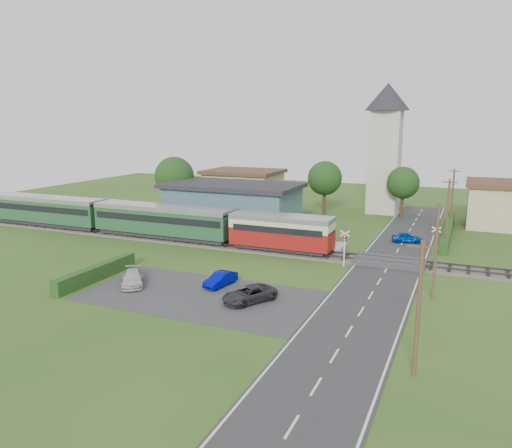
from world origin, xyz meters
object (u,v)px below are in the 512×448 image
at_px(crossing_signal_near, 345,243).
at_px(crossing_signal_far, 436,239).
at_px(house_east, 504,204).
at_px(car_park_blue, 221,279).
at_px(car_on_road, 407,238).
at_px(pedestrian_far, 176,223).
at_px(church_tower, 386,139).
at_px(car_park_dark, 249,294).
at_px(car_park_silver, 133,278).
at_px(house_west, 244,188).
at_px(train, 138,218).
at_px(equipment_hut, 149,216).
at_px(pedestrian_near, 256,231).
at_px(station_building, 233,205).

xyz_separation_m(crossing_signal_near, crossing_signal_far, (7.20, 4.80, 0.00)).
xyz_separation_m(house_east, car_park_blue, (-21.07, -33.50, -2.19)).
relative_size(crossing_signal_far, car_on_road, 1.05).
bearing_deg(pedestrian_far, church_tower, -42.61).
height_order(house_east, car_park_dark, house_east).
relative_size(church_tower, car_park_silver, 4.60).
height_order(house_west, car_park_silver, house_west).
height_order(train, car_park_silver, train).
relative_size(equipment_hut, pedestrian_near, 1.72).
distance_m(house_east, crossing_signal_near, 27.95).
height_order(crossing_signal_far, pedestrian_far, crossing_signal_far).
distance_m(car_park_dark, pedestrian_far, 23.45).
bearing_deg(car_on_road, house_west, 46.59).
relative_size(train, church_tower, 2.45).
distance_m(house_west, crossing_signal_far, 35.26).
height_order(car_park_blue, pedestrian_far, pedestrian_far).
distance_m(house_west, car_park_blue, 37.27).
xyz_separation_m(station_building, church_tower, (15.00, 17.01, 7.53)).
bearing_deg(house_west, house_east, -1.64).
xyz_separation_m(station_building, pedestrian_far, (-4.13, -6.22, -1.36)).
bearing_deg(pedestrian_far, equipment_hut, 80.61).
distance_m(car_park_silver, pedestrian_far, 18.09).
distance_m(equipment_hut, station_building, 9.92).
distance_m(station_building, church_tower, 23.89).
relative_size(equipment_hut, pedestrian_far, 1.45).
bearing_deg(station_building, car_park_dark, -61.52).
distance_m(car_park_blue, car_park_silver, 6.85).
bearing_deg(station_building, crossing_signal_far, -15.63).
xyz_separation_m(house_east, pedestrian_far, (-34.13, -19.22, -1.47)).
height_order(house_west, crossing_signal_near, house_west).
relative_size(church_tower, pedestrian_far, 10.01).
height_order(house_east, car_park_blue, house_east).
distance_m(house_east, crossing_signal_far, 20.64).
bearing_deg(equipment_hut, crossing_signal_far, -1.46).
xyz_separation_m(equipment_hut, station_building, (8.00, 5.79, 0.95)).
height_order(house_west, pedestrian_far, house_west).
bearing_deg(pedestrian_near, station_building, -32.71).
xyz_separation_m(car_on_road, pedestrian_far, (-24.56, -6.10, 0.75)).
height_order(crossing_signal_near, crossing_signal_far, same).
relative_size(station_building, house_east, 1.82).
height_order(station_building, house_east, house_east).
relative_size(house_east, pedestrian_far, 5.00).
bearing_deg(crossing_signal_near, equipment_hut, 167.06).
height_order(train, church_tower, church_tower).
bearing_deg(church_tower, house_east, -14.93).
height_order(crossing_signal_far, car_park_dark, crossing_signal_far).
height_order(church_tower, car_park_dark, church_tower).
relative_size(equipment_hut, car_park_silver, 0.67).
xyz_separation_m(crossing_signal_near, car_park_silver, (-13.84, -11.61, -1.51)).
bearing_deg(car_park_dark, equipment_hut, 170.11).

